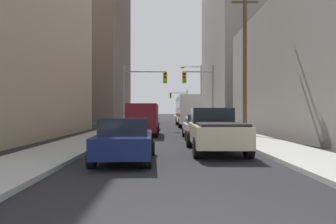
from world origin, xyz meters
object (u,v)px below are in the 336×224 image
at_px(sedan_grey, 149,121).
at_px(traffic_signal_near_right, 200,87).
at_px(sedan_navy, 125,139).
at_px(sedan_white, 199,127).
at_px(pickup_truck_beige, 214,130).
at_px(traffic_signal_far_right, 179,100).
at_px(city_bus, 189,110).
at_px(traffic_signal_near_left, 143,86).
at_px(cargo_van_maroon, 144,118).

xyz_separation_m(sedan_grey, traffic_signal_near_right, (4.75, -1.46, 3.23)).
xyz_separation_m(sedan_navy, sedan_white, (3.55, 8.47, 0.00)).
distance_m(pickup_truck_beige, traffic_signal_far_right, 45.78).
bearing_deg(traffic_signal_far_right, city_bus, -90.43).
bearing_deg(traffic_signal_near_left, traffic_signal_far_right, 81.01).
bearing_deg(pickup_truck_beige, traffic_signal_near_right, 85.72).
bearing_deg(city_bus, traffic_signal_far_right, 89.57).
relative_size(city_bus, cargo_van_maroon, 2.20).
bearing_deg(traffic_signal_near_right, sedan_white, -97.28).
bearing_deg(sedan_navy, pickup_truck_beige, 34.38).
xyz_separation_m(pickup_truck_beige, traffic_signal_near_right, (1.08, 14.40, 3.07)).
height_order(pickup_truck_beige, cargo_van_maroon, cargo_van_maroon).
bearing_deg(traffic_signal_near_right, traffic_signal_far_right, 90.54).
distance_m(city_bus, sedan_navy, 24.06).
height_order(sedan_navy, sedan_grey, same).
relative_size(sedan_navy, sedan_white, 1.01).
xyz_separation_m(city_bus, traffic_signal_far_right, (0.19, 24.42, 2.10)).
bearing_deg(traffic_signal_far_right, sedan_white, -91.11).
xyz_separation_m(sedan_white, sedan_grey, (-3.69, 9.81, 0.00)).
xyz_separation_m(city_bus, traffic_signal_near_left, (-4.76, -6.86, 2.13)).
distance_m(city_bus, cargo_van_maroon, 13.43).
height_order(sedan_white, traffic_signal_near_left, traffic_signal_near_left).
xyz_separation_m(city_bus, sedan_grey, (-4.27, -5.39, -1.16)).
height_order(sedan_grey, traffic_signal_far_right, traffic_signal_far_right).
xyz_separation_m(sedan_grey, traffic_signal_near_left, (-0.49, -1.46, 3.28)).
xyz_separation_m(cargo_van_maroon, sedan_navy, (0.13, -10.95, -0.52)).
distance_m(traffic_signal_near_right, traffic_signal_far_right, 31.28).
relative_size(sedan_white, sedan_grey, 0.99).
distance_m(sedan_navy, traffic_signal_near_right, 17.74).
distance_m(city_bus, traffic_signal_far_right, 24.51).
xyz_separation_m(traffic_signal_near_left, traffic_signal_near_right, (5.25, -0.00, -0.06)).
distance_m(sedan_white, traffic_signal_near_left, 9.90).
bearing_deg(cargo_van_maroon, sedan_navy, -89.30).
height_order(traffic_signal_near_left, traffic_signal_near_right, same).
distance_m(pickup_truck_beige, sedan_navy, 4.29).
relative_size(traffic_signal_near_right, traffic_signal_far_right, 1.00).
bearing_deg(cargo_van_maroon, traffic_signal_far_right, 83.16).
height_order(city_bus, traffic_signal_near_right, traffic_signal_near_right).
xyz_separation_m(traffic_signal_near_right, traffic_signal_far_right, (-0.30, 31.27, 0.03)).
bearing_deg(sedan_grey, traffic_signal_near_left, -108.66).
bearing_deg(traffic_signal_near_right, sedan_grey, 162.89).
height_order(city_bus, sedan_grey, city_bus).
height_order(traffic_signal_near_right, traffic_signal_far_right, same).
distance_m(sedan_grey, traffic_signal_far_right, 30.32).
height_order(cargo_van_maroon, traffic_signal_near_right, traffic_signal_near_right).
height_order(sedan_navy, sedan_white, same).
height_order(cargo_van_maroon, traffic_signal_far_right, traffic_signal_far_right).
height_order(pickup_truck_beige, traffic_signal_near_right, traffic_signal_near_right).
relative_size(cargo_van_maroon, sedan_navy, 1.22).
relative_size(sedan_navy, traffic_signal_near_left, 0.71).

